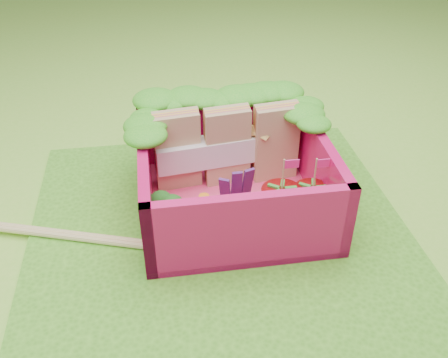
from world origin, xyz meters
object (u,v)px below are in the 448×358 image
at_px(sandwich_stack, 228,146).
at_px(chopsticks, 55,233).
at_px(broccoli, 164,210).
at_px(strawberry_right, 311,203).
at_px(bento_box, 234,175).
at_px(strawberry_left, 281,206).

height_order(sandwich_stack, chopsticks, sandwich_stack).
bearing_deg(broccoli, sandwich_stack, 47.65).
xyz_separation_m(sandwich_stack, chopsticks, (-1.27, -0.43, -0.32)).
height_order(sandwich_stack, broccoli, sandwich_stack).
xyz_separation_m(broccoli, strawberry_right, (1.00, -0.01, -0.05)).
xyz_separation_m(bento_box, strawberry_right, (0.49, -0.29, -0.09)).
xyz_separation_m(broccoli, strawberry_left, (0.78, -0.01, -0.05)).
height_order(sandwich_stack, strawberry_left, sandwich_stack).
relative_size(bento_box, chopsticks, 0.67).
height_order(bento_box, broccoli, bento_box).
xyz_separation_m(strawberry_right, chopsticks, (-1.75, 0.15, -0.16)).
distance_m(sandwich_stack, chopsticks, 1.37).
height_order(strawberry_left, chopsticks, strawberry_left).
xyz_separation_m(strawberry_left, strawberry_right, (0.22, 0.00, -0.01)).
relative_size(broccoli, strawberry_right, 0.64).
relative_size(strawberry_left, chopsticks, 0.27).
bearing_deg(sandwich_stack, strawberry_left, -65.02).
height_order(bento_box, chopsticks, bento_box).
height_order(bento_box, strawberry_left, strawberry_left).
relative_size(broccoli, chopsticks, 0.17).
bearing_deg(broccoli, strawberry_right, -0.66).
height_order(bento_box, strawberry_right, same).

